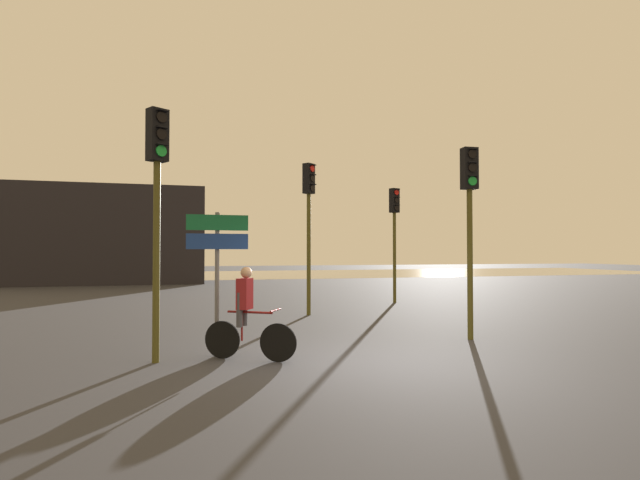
{
  "coord_description": "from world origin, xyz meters",
  "views": [
    {
      "loc": [
        -2.93,
        -7.88,
        1.88
      ],
      "look_at": [
        0.5,
        5.0,
        2.2
      ],
      "focal_mm": 28.0,
      "sensor_mm": 36.0,
      "label": 1
    }
  ],
  "objects_px": {
    "traffic_light_near_left": "(157,186)",
    "traffic_light_center": "(309,210)",
    "traffic_light_far_right": "(394,223)",
    "cyclist": "(246,313)",
    "direction_sign_post": "(217,257)",
    "distant_building": "(92,235)",
    "traffic_light_near_right": "(470,205)"
  },
  "relations": [
    {
      "from": "traffic_light_far_right",
      "to": "traffic_light_near_right",
      "type": "relative_size",
      "value": 1.03
    },
    {
      "from": "traffic_light_near_left",
      "to": "traffic_light_center",
      "type": "xyz_separation_m",
      "value": [
        4.01,
        5.51,
        0.12
      ]
    },
    {
      "from": "traffic_light_near_left",
      "to": "traffic_light_far_right",
      "type": "xyz_separation_m",
      "value": [
        7.94,
        8.21,
        -0.06
      ]
    },
    {
      "from": "direction_sign_post",
      "to": "cyclist",
      "type": "height_order",
      "value": "direction_sign_post"
    },
    {
      "from": "traffic_light_far_right",
      "to": "traffic_light_near_right",
      "type": "height_order",
      "value": "traffic_light_far_right"
    },
    {
      "from": "distant_building",
      "to": "traffic_light_near_left",
      "type": "height_order",
      "value": "distant_building"
    },
    {
      "from": "traffic_light_center",
      "to": "traffic_light_near_left",
      "type": "bearing_deg",
      "value": 14.23
    },
    {
      "from": "traffic_light_far_right",
      "to": "traffic_light_center",
      "type": "bearing_deg",
      "value": 17.51
    },
    {
      "from": "traffic_light_center",
      "to": "traffic_light_far_right",
      "type": "height_order",
      "value": "traffic_light_center"
    },
    {
      "from": "distant_building",
      "to": "traffic_light_near_right",
      "type": "bearing_deg",
      "value": -63.06
    },
    {
      "from": "traffic_light_near_left",
      "to": "direction_sign_post",
      "type": "xyz_separation_m",
      "value": [
        1.03,
        0.24,
        -1.22
      ]
    },
    {
      "from": "cyclist",
      "to": "direction_sign_post",
      "type": "bearing_deg",
      "value": -100.85
    },
    {
      "from": "distant_building",
      "to": "traffic_light_center",
      "type": "bearing_deg",
      "value": -62.8
    },
    {
      "from": "traffic_light_near_right",
      "to": "direction_sign_post",
      "type": "bearing_deg",
      "value": 6.58
    },
    {
      "from": "traffic_light_near_right",
      "to": "direction_sign_post",
      "type": "distance_m",
      "value": 5.49
    },
    {
      "from": "distant_building",
      "to": "cyclist",
      "type": "bearing_deg",
      "value": -74.43
    },
    {
      "from": "traffic_light_center",
      "to": "traffic_light_far_right",
      "type": "xyz_separation_m",
      "value": [
        3.93,
        2.7,
        -0.18
      ]
    },
    {
      "from": "traffic_light_far_right",
      "to": "cyclist",
      "type": "height_order",
      "value": "traffic_light_far_right"
    },
    {
      "from": "traffic_light_near_left",
      "to": "cyclist",
      "type": "height_order",
      "value": "traffic_light_near_left"
    },
    {
      "from": "traffic_light_near_right",
      "to": "traffic_light_near_left",
      "type": "bearing_deg",
      "value": 8.06
    },
    {
      "from": "direction_sign_post",
      "to": "traffic_light_center",
      "type": "bearing_deg",
      "value": -120.33
    },
    {
      "from": "distant_building",
      "to": "cyclist",
      "type": "height_order",
      "value": "distant_building"
    },
    {
      "from": "traffic_light_center",
      "to": "traffic_light_near_right",
      "type": "xyz_separation_m",
      "value": [
        2.39,
        -4.9,
        -0.25
      ]
    },
    {
      "from": "direction_sign_post",
      "to": "traffic_light_near_left",
      "type": "bearing_deg",
      "value": 12.17
    },
    {
      "from": "traffic_light_far_right",
      "to": "direction_sign_post",
      "type": "height_order",
      "value": "traffic_light_far_right"
    },
    {
      "from": "traffic_light_far_right",
      "to": "cyclist",
      "type": "bearing_deg",
      "value": 35.57
    },
    {
      "from": "traffic_light_near_left",
      "to": "traffic_light_center",
      "type": "height_order",
      "value": "traffic_light_center"
    },
    {
      "from": "traffic_light_far_right",
      "to": "cyclist",
      "type": "relative_size",
      "value": 2.62
    },
    {
      "from": "traffic_light_near_left",
      "to": "cyclist",
      "type": "xyz_separation_m",
      "value": [
        1.51,
        -0.19,
        -2.2
      ]
    },
    {
      "from": "traffic_light_center",
      "to": "direction_sign_post",
      "type": "xyz_separation_m",
      "value": [
        -2.98,
        -5.27,
        -1.35
      ]
    },
    {
      "from": "traffic_light_near_right",
      "to": "direction_sign_post",
      "type": "height_order",
      "value": "traffic_light_near_right"
    },
    {
      "from": "traffic_light_near_left",
      "to": "direction_sign_post",
      "type": "height_order",
      "value": "traffic_light_near_left"
    }
  ]
}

